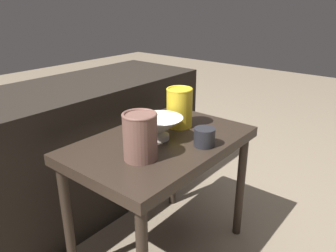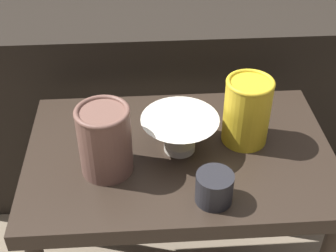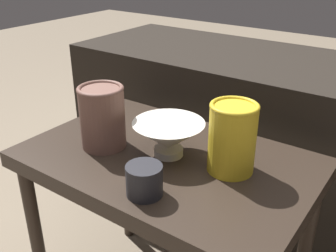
{
  "view_description": "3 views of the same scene",
  "coord_description": "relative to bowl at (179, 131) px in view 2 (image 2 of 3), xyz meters",
  "views": [
    {
      "loc": [
        -0.85,
        -0.72,
        1.01
      ],
      "look_at": [
        0.04,
        -0.0,
        0.56
      ],
      "focal_mm": 35.0,
      "sensor_mm": 36.0,
      "label": 1
    },
    {
      "loc": [
        -0.08,
        -0.8,
        1.21
      ],
      "look_at": [
        -0.02,
        0.03,
        0.57
      ],
      "focal_mm": 50.0,
      "sensor_mm": 36.0,
      "label": 2
    },
    {
      "loc": [
        0.48,
        -0.67,
        0.99
      ],
      "look_at": [
        -0.0,
        0.0,
        0.6
      ],
      "focal_mm": 42.0,
      "sensor_mm": 36.0,
      "label": 3
    }
  ],
  "objects": [
    {
      "name": "couch_backdrop",
      "position": [
        0.0,
        0.55,
        -0.25
      ],
      "size": [
        1.35,
        0.5,
        0.64
      ],
      "color": "black",
      "rests_on": "ground_plane"
    },
    {
      "name": "bowl",
      "position": [
        0.0,
        0.0,
        0.0
      ],
      "size": [
        0.17,
        0.17,
        0.09
      ],
      "color": "silver",
      "rests_on": "table"
    },
    {
      "name": "cup",
      "position": [
        0.06,
        -0.16,
        -0.02
      ],
      "size": [
        0.07,
        0.07,
        0.07
      ],
      "color": "#232328",
      "rests_on": "table"
    },
    {
      "name": "table",
      "position": [
        0.0,
        -0.01,
        -0.11
      ],
      "size": [
        0.69,
        0.45,
        0.52
      ],
      "color": "#2D231C",
      "rests_on": "ground_plane"
    },
    {
      "name": "vase_textured_left",
      "position": [
        -0.16,
        -0.05,
        0.03
      ],
      "size": [
        0.11,
        0.11,
        0.16
      ],
      "color": "brown",
      "rests_on": "table"
    },
    {
      "name": "vase_colorful_right",
      "position": [
        0.15,
        0.03,
        0.03
      ],
      "size": [
        0.11,
        0.11,
        0.16
      ],
      "color": "gold",
      "rests_on": "table"
    }
  ]
}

